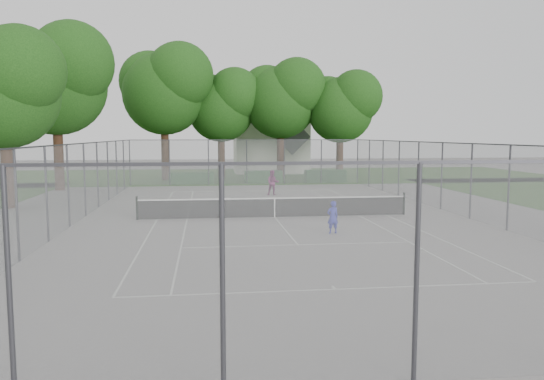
{
  "coord_description": "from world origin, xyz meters",
  "views": [
    {
      "loc": [
        -3.23,
        -24.69,
        3.92
      ],
      "look_at": [
        0.0,
        1.0,
        1.2
      ],
      "focal_mm": 35.0,
      "sensor_mm": 36.0,
      "label": 1
    }
  ],
  "objects": [
    {
      "name": "tree_far_left",
      "position": [
        -6.56,
        21.61,
        7.97
      ],
      "size": [
        8.06,
        7.36,
        11.59
      ],
      "color": "#321C12",
      "rests_on": "ground"
    },
    {
      "name": "tree_far_midright",
      "position": [
        3.53,
        22.27,
        7.27
      ],
      "size": [
        7.36,
        6.72,
        10.58
      ],
      "color": "#321C12",
      "rests_on": "ground"
    },
    {
      "name": "girl_player",
      "position": [
        1.76,
        -4.35,
        0.65
      ],
      "size": [
        0.52,
        0.39,
        1.3
      ],
      "primitive_type": "imported",
      "rotation": [
        0.0,
        0.0,
        3.33
      ],
      "color": "#2E32AE",
      "rests_on": "ground"
    },
    {
      "name": "house",
      "position": [
        3.45,
        29.71,
        3.69
      ],
      "size": [
        7.36,
        5.7,
        9.16
      ],
      "color": "beige",
      "rests_on": "ground"
    },
    {
      "name": "tennis_net",
      "position": [
        0.0,
        0.0,
        0.51
      ],
      "size": [
        12.87,
        0.1,
        1.1
      ],
      "color": "black",
      "rests_on": "ground"
    },
    {
      "name": "hedge_left",
      "position": [
        -4.36,
        18.05,
        0.44
      ],
      "size": [
        3.53,
        1.06,
        0.88
      ],
      "primitive_type": "cube",
      "color": "#174919",
      "rests_on": "ground"
    },
    {
      "name": "woman_player",
      "position": [
        1.08,
        9.21,
        0.81
      ],
      "size": [
        0.86,
        0.71,
        1.62
      ],
      "primitive_type": "imported",
      "rotation": [
        0.0,
        0.0,
        -0.13
      ],
      "color": "#7C295F",
      "rests_on": "ground"
    },
    {
      "name": "tree_side_back",
      "position": [
        -13.36,
        14.04,
        7.94
      ],
      "size": [
        8.03,
        7.33,
        11.55
      ],
      "color": "#321C12",
      "rests_on": "ground"
    },
    {
      "name": "grass_far",
      "position": [
        0.0,
        26.0,
        0.0
      ],
      "size": [
        60.0,
        20.0,
        0.0
      ],
      "primitive_type": "cube",
      "color": "#234914",
      "rests_on": "ground"
    },
    {
      "name": "tree_far_midleft",
      "position": [
        -1.72,
        22.84,
        6.69
      ],
      "size": [
        6.77,
        6.18,
        9.73
      ],
      "color": "#321C12",
      "rests_on": "ground"
    },
    {
      "name": "tree_far_right",
      "position": [
        8.72,
        21.3,
        6.53
      ],
      "size": [
        6.62,
        6.04,
        9.51
      ],
      "color": "#321C12",
      "rests_on": "ground"
    },
    {
      "name": "hedge_mid",
      "position": [
        1.46,
        18.29,
        0.48
      ],
      "size": [
        3.07,
        0.88,
        0.96
      ],
      "primitive_type": "cube",
      "color": "#174919",
      "rests_on": "ground"
    },
    {
      "name": "tree_side_front",
      "position": [
        -13.61,
        4.88,
        6.5
      ],
      "size": [
        6.59,
        6.01,
        9.47
      ],
      "color": "#321C12",
      "rests_on": "ground"
    },
    {
      "name": "ground",
      "position": [
        0.0,
        0.0,
        0.0
      ],
      "size": [
        120.0,
        120.0,
        0.0
      ],
      "primitive_type": "plane",
      "color": "slate",
      "rests_on": "ground"
    },
    {
      "name": "hedge_right",
      "position": [
        6.59,
        18.12,
        0.5
      ],
      "size": [
        3.31,
        1.22,
        0.99
      ],
      "primitive_type": "cube",
      "color": "#174919",
      "rests_on": "ground"
    },
    {
      "name": "court_markings",
      "position": [
        0.0,
        0.0,
        0.01
      ],
      "size": [
        11.03,
        23.83,
        0.01
      ],
      "color": "silver",
      "rests_on": "ground"
    },
    {
      "name": "perimeter_fence",
      "position": [
        0.0,
        0.0,
        1.81
      ],
      "size": [
        18.08,
        34.08,
        3.52
      ],
      "color": "#38383D",
      "rests_on": "ground"
    }
  ]
}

